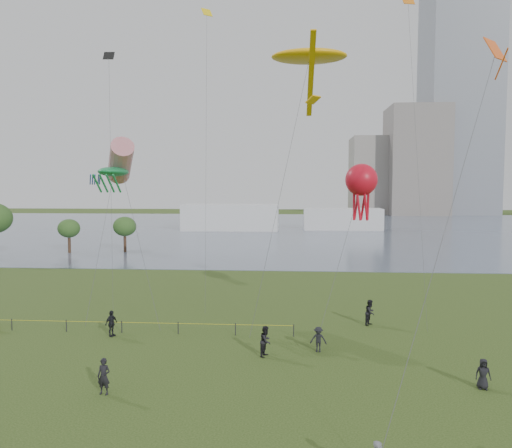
{
  "coord_description": "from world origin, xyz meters",
  "views": [
    {
      "loc": [
        2.12,
        -19.52,
        10.27
      ],
      "look_at": [
        0.0,
        10.0,
        8.0
      ],
      "focal_mm": 35.0,
      "sensor_mm": 36.0,
      "label": 1
    }
  ],
  "objects": [
    {
      "name": "spectator_f",
      "position": [
        -7.08,
        3.77,
        0.9
      ],
      "size": [
        0.71,
        0.52,
        1.8
      ],
      "primitive_type": "imported",
      "rotation": [
        0.0,
        0.0,
        -0.13
      ],
      "color": "black",
      "rests_on": "ground_plane"
    },
    {
      "name": "small_kites",
      "position": [
        -2.76,
        22.92,
        23.78
      ],
      "size": [
        25.33,
        6.62,
        5.12
      ],
      "color": "black"
    },
    {
      "name": "spectator_c",
      "position": [
        -10.13,
        13.08,
        0.89
      ],
      "size": [
        0.84,
        1.14,
        1.79
      ],
      "primitive_type": "imported",
      "rotation": [
        0.0,
        0.0,
        1.14
      ],
      "color": "black",
      "rests_on": "ground_plane"
    },
    {
      "name": "spectator_d",
      "position": [
        11.83,
        5.78,
        0.78
      ],
      "size": [
        0.8,
        0.56,
        1.55
      ],
      "primitive_type": "imported",
      "rotation": [
        0.0,
        0.0,
        -0.09
      ],
      "color": "black",
      "rests_on": "ground_plane"
    },
    {
      "name": "kite_creature",
      "position": [
        -12.99,
        21.91,
        11.43
      ],
      "size": [
        2.28,
        8.65,
        11.87
      ],
      "rotation": [
        0.0,
        0.0,
        0.1
      ],
      "color": "#3F3F42"
    },
    {
      "name": "tower",
      "position": [
        62.0,
        168.0,
        60.0
      ],
      "size": [
        24.0,
        24.0,
        120.0
      ],
      "primitive_type": "cube",
      "color": "slate",
      "rests_on": "ground_plane"
    },
    {
      "name": "pavilion_right",
      "position": [
        14.0,
        98.0,
        2.5
      ],
      "size": [
        18.0,
        7.0,
        5.0
      ],
      "primitive_type": "cube",
      "color": "silver",
      "rests_on": "ground_plane"
    },
    {
      "name": "kite_windsock",
      "position": [
        -12.63,
        22.73,
        12.39
      ],
      "size": [
        7.89,
        10.69,
        14.38
      ],
      "rotation": [
        0.0,
        0.0,
        -0.19
      ],
      "color": "#3F3F42"
    },
    {
      "name": "spectator_a",
      "position": [
        0.6,
        9.87,
        0.92
      ],
      "size": [
        0.96,
        1.08,
        1.84
      ],
      "primitive_type": "imported",
      "rotation": [
        0.0,
        0.0,
        1.22
      ],
      "color": "black",
      "rests_on": "ground_plane"
    },
    {
      "name": "spectator_g",
      "position": [
        7.95,
        17.16,
        0.94
      ],
      "size": [
        1.1,
        1.16,
        1.89
      ],
      "primitive_type": "imported",
      "rotation": [
        0.0,
        0.0,
        0.99
      ],
      "color": "black",
      "rests_on": "ground_plane"
    },
    {
      "name": "building_low",
      "position": [
        32.0,
        168.0,
        14.0
      ],
      "size": [
        16.0,
        18.0,
        28.0
      ],
      "primitive_type": "cube",
      "color": "gray",
      "rests_on": "ground_plane"
    },
    {
      "name": "pavilion_left",
      "position": [
        -12.0,
        95.0,
        3.0
      ],
      "size": [
        22.0,
        8.0,
        6.0
      ],
      "primitive_type": "cube",
      "color": "silver",
      "rests_on": "ground_plane"
    },
    {
      "name": "building_mid",
      "position": [
        46.0,
        162.0,
        19.0
      ],
      "size": [
        20.0,
        20.0,
        38.0
      ],
      "primitive_type": "cube",
      "color": "slate",
      "rests_on": "ground_plane"
    },
    {
      "name": "kite_stingray",
      "position": [
        3.34,
        18.22,
        19.75
      ],
      "size": [
        6.85,
        10.23,
        20.25
      ],
      "rotation": [
        0.0,
        0.0,
        -0.08
      ],
      "color": "#3F3F42"
    },
    {
      "name": "trees",
      "position": [
        -38.09,
        47.51,
        5.16
      ],
      "size": [
        25.3,
        16.77,
        7.9
      ],
      "color": "#372419",
      "rests_on": "ground_plane"
    },
    {
      "name": "spectator_b",
      "position": [
        3.81,
        10.88,
        0.79
      ],
      "size": [
        1.08,
        0.7,
        1.58
      ],
      "primitive_type": "imported",
      "rotation": [
        0.0,
        0.0,
        -0.12
      ],
      "color": "black",
      "rests_on": "ground_plane"
    },
    {
      "name": "ground_plane",
      "position": [
        0.0,
        0.0,
        0.0
      ],
      "size": [
        400.0,
        400.0,
        0.0
      ],
      "primitive_type": "plane",
      "color": "#263B12"
    },
    {
      "name": "lake",
      "position": [
        0.0,
        100.0,
        0.02
      ],
      "size": [
        400.0,
        120.0,
        0.08
      ],
      "primitive_type": "cube",
      "color": "slate",
      "rests_on": "ground_plane"
    },
    {
      "name": "fence",
      "position": [
        -15.82,
        13.92,
        0.55
      ],
      "size": [
        24.07,
        0.07,
        1.05
      ],
      "color": "black",
      "rests_on": "ground_plane"
    },
    {
      "name": "kite_delta",
      "position": [
        12.8,
        8.62,
        16.73
      ],
      "size": [
        8.97,
        12.66,
        18.37
      ],
      "rotation": [
        0.0,
        0.0,
        0.11
      ],
      "color": "#3F3F42"
    },
    {
      "name": "kite_octopus",
      "position": [
        7.08,
        16.68,
        10.63
      ],
      "size": [
        4.5,
        5.58,
        11.86
      ],
      "rotation": [
        0.0,
        0.0,
        0.02
      ],
      "color": "#3F3F42"
    }
  ]
}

